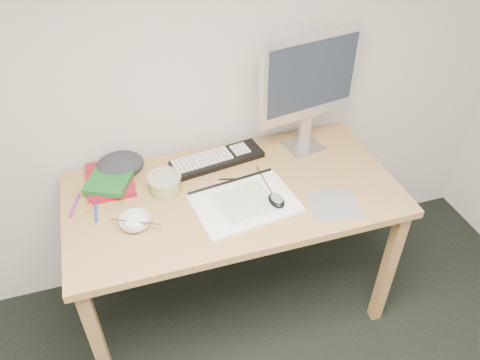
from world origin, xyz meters
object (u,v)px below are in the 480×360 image
Objects in this scene: desk at (233,206)px; keyboard at (217,159)px; sketchpad at (245,203)px; monitor at (310,80)px; rice_bowl at (135,222)px.

keyboard reaches higher than desk.
keyboard is (-0.03, 0.31, 0.01)m from sketchpad.
desk is 3.42× the size of sketchpad.
rice_bowl is (-0.83, -0.30, -0.33)m from monitor.
keyboard is at bearing 36.87° from rice_bowl.
monitor reaches higher than rice_bowl.
rice_bowl is (-0.41, -0.31, 0.01)m from keyboard.
sketchpad is (0.02, -0.09, 0.09)m from desk.
keyboard is (-0.01, 0.23, 0.09)m from desk.
desk is 0.44m from rice_bowl.
monitor is at bearing 27.45° from desk.
sketchpad is 0.73× the size of monitor.
sketchpad is 0.60m from monitor.
rice_bowl reaches higher than keyboard.
keyboard reaches higher than sketchpad.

